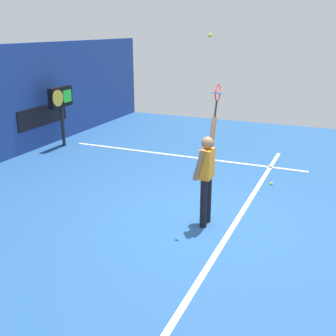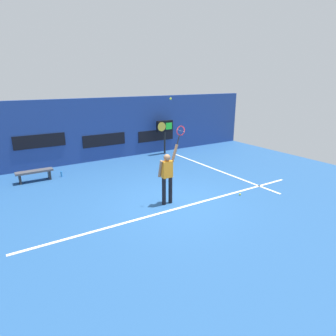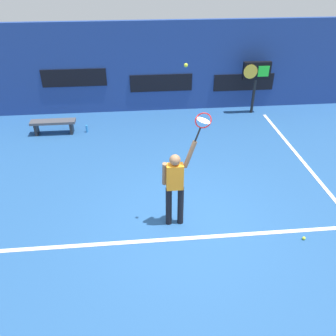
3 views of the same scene
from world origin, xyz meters
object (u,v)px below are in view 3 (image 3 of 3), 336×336
object	(u,v)px
tennis_player	(175,184)
tennis_racket	(203,122)
scoreboard_clock	(256,73)
water_bottle	(87,129)
spare_ball	(304,238)
tennis_ball	(186,65)
court_bench	(53,124)

from	to	relation	value
tennis_player	tennis_racket	world-z (taller)	tennis_racket
tennis_player	scoreboard_clock	xyz separation A→B (m)	(3.47, 5.79, 0.43)
tennis_player	water_bottle	distance (m)	5.33
tennis_racket	scoreboard_clock	world-z (taller)	tennis_racket
tennis_racket	spare_ball	size ratio (longest dim) A/B	9.21
tennis_player	scoreboard_clock	world-z (taller)	tennis_player
tennis_ball	court_bench	xyz separation A→B (m)	(-3.51, 4.65, -3.04)
tennis_player	tennis_ball	world-z (taller)	tennis_ball
tennis_player	spare_ball	size ratio (longest dim) A/B	29.06
scoreboard_clock	water_bottle	xyz separation A→B (m)	(-5.79, -1.07, -1.32)
tennis_racket	spare_ball	world-z (taller)	tennis_racket
tennis_player	water_bottle	xyz separation A→B (m)	(-2.32, 4.71, -0.89)
tennis_player	court_bench	bearing A→B (deg)	125.35
spare_ball	tennis_racket	bearing A→B (deg)	159.51
court_bench	spare_ball	size ratio (longest dim) A/B	20.59
tennis_player	court_bench	size ratio (longest dim) A/B	1.41
tennis_racket	court_bench	xyz separation A→B (m)	(-3.84, 4.72, -2.02)
tennis_ball	court_bench	distance (m)	6.57
scoreboard_clock	tennis_racket	bearing A→B (deg)	-117.17
tennis_racket	court_bench	world-z (taller)	tennis_racket
tennis_ball	spare_ball	world-z (taller)	tennis_ball
court_bench	spare_ball	xyz separation A→B (m)	(5.91, -5.49, -0.30)
tennis_player	scoreboard_clock	distance (m)	6.76
scoreboard_clock	tennis_player	bearing A→B (deg)	-120.94
tennis_player	spare_ball	world-z (taller)	tennis_player
tennis_racket	scoreboard_clock	distance (m)	6.57
tennis_racket	spare_ball	xyz separation A→B (m)	(2.07, -0.77, -2.32)
tennis_ball	spare_ball	distance (m)	4.21
tennis_racket	spare_ball	distance (m)	3.21
scoreboard_clock	water_bottle	world-z (taller)	scoreboard_clock
tennis_player	tennis_ball	bearing A→B (deg)	21.11
scoreboard_clock	spare_ball	bearing A→B (deg)	-97.80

